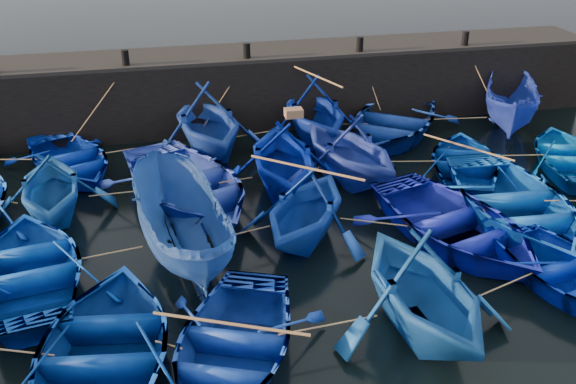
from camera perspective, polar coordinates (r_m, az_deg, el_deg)
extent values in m
plane|color=black|center=(14.73, 2.73, -7.98)|extent=(120.00, 120.00, 0.00)
cube|color=black|center=(23.48, -3.92, 9.14)|extent=(26.00, 2.50, 2.50)
cube|color=black|center=(23.11, -4.03, 12.23)|extent=(26.00, 2.50, 0.12)
cylinder|color=black|center=(21.94, -14.26, 11.51)|extent=(0.24, 0.24, 0.50)
cylinder|color=black|center=(22.18, -3.68, 12.43)|extent=(0.24, 0.24, 0.50)
cylinder|color=black|center=(23.11, 6.41, 12.93)|extent=(0.24, 0.24, 0.50)
cylinder|color=black|center=(24.67, 15.49, 13.04)|extent=(0.24, 0.24, 0.50)
imported|color=#03238F|center=(20.64, -18.91, 2.76)|extent=(4.71, 5.37, 0.93)
imported|color=navy|center=(20.71, -7.25, 6.34)|extent=(4.50, 5.04, 2.39)
imported|color=navy|center=(21.67, 2.37, 7.33)|extent=(3.93, 4.51, 2.28)
imported|color=navy|center=(22.52, 9.27, 6.24)|extent=(6.55, 6.88, 1.16)
imported|color=navy|center=(24.03, 19.27, 7.28)|extent=(3.87, 5.07, 1.85)
imported|color=#134F93|center=(17.88, -20.35, 0.61)|extent=(3.54, 4.02, 1.98)
imported|color=blue|center=(17.88, -9.02, 0.67)|extent=(5.84, 6.84, 1.20)
imported|color=#001992|center=(18.12, -0.43, 3.25)|extent=(4.06, 4.60, 2.27)
imported|color=#21389E|center=(18.84, 5.48, 4.01)|extent=(4.81, 5.18, 2.23)
imported|color=navy|center=(20.15, 15.49, 2.63)|extent=(4.51, 5.16, 0.89)
imported|color=blue|center=(21.68, 23.74, 3.01)|extent=(4.32, 5.09, 0.90)
imported|color=#0337A0|center=(15.40, -21.90, -6.21)|extent=(4.23, 5.36, 1.00)
imported|color=navy|center=(15.08, -9.56, -3.05)|extent=(2.67, 5.28, 1.95)
imported|color=#0E3AAE|center=(15.70, 1.57, -1.25)|extent=(4.88, 5.01, 2.01)
imported|color=#0F19A5|center=(16.38, 14.67, -2.74)|extent=(5.14, 6.16, 1.10)
imported|color=blue|center=(17.74, 19.45, -0.91)|extent=(4.44, 5.96, 1.18)
imported|color=navy|center=(12.56, -15.89, -13.26)|extent=(4.38, 5.62, 1.07)
imported|color=#0E3195|center=(12.33, -5.07, -13.40)|extent=(4.70, 5.40, 0.94)
imported|color=#135097|center=(12.91, 11.87, -8.18)|extent=(4.04, 4.57, 2.24)
imported|color=#0327C9|center=(15.54, 23.68, -6.51)|extent=(3.91, 4.86, 0.90)
cube|color=#8E613E|center=(17.71, 0.51, 7.05)|extent=(0.49, 0.34, 0.24)
cylinder|color=tan|center=(21.06, -23.54, 2.67)|extent=(1.65, 0.39, 0.04)
cylinder|color=tan|center=(20.67, -13.01, 3.86)|extent=(2.50, 0.52, 0.04)
cylinder|color=tan|center=(21.34, -2.31, 5.31)|extent=(1.86, 0.41, 0.04)
cylinder|color=tan|center=(22.16, 5.86, 6.04)|extent=(0.95, 0.23, 0.04)
cylinder|color=tan|center=(23.25, 14.37, 6.34)|extent=(2.50, 0.34, 0.04)
cylinder|color=tan|center=(18.43, -23.69, -0.77)|extent=(0.58, 0.35, 0.04)
cylinder|color=tan|center=(17.90, -14.59, -0.06)|extent=(1.71, 0.08, 0.04)
cylinder|color=tan|center=(18.08, -4.66, 1.06)|extent=(0.97, 0.19, 0.04)
cylinder|color=tan|center=(18.69, 2.55, 2.03)|extent=(0.26, 0.27, 0.04)
cylinder|color=tan|center=(19.51, 10.60, 2.69)|extent=(1.80, 0.38, 0.04)
cylinder|color=tan|center=(20.82, 19.81, 3.09)|extent=(1.57, 0.31, 0.04)
cylinder|color=tan|center=(15.25, -15.69, -5.28)|extent=(1.55, 0.28, 0.04)
cylinder|color=tan|center=(15.54, -3.83, -3.56)|extent=(1.28, 0.33, 0.04)
cylinder|color=tan|center=(16.05, 8.20, -2.73)|extent=(1.82, 0.91, 0.04)
cylinder|color=tan|center=(17.05, 17.15, -1.85)|extent=(0.18, 0.62, 0.04)
cylinder|color=tan|center=(18.53, 24.12, -0.72)|extent=(1.54, 0.39, 0.04)
cylinder|color=tan|center=(13.17, -24.21, -12.63)|extent=(1.98, 0.81, 0.04)
cylinder|color=tan|center=(12.36, -10.55, -13.21)|extent=(0.49, 0.35, 0.04)
cylinder|color=tan|center=(12.63, 3.64, -11.72)|extent=(2.01, 0.17, 0.04)
cylinder|color=tan|center=(14.28, 18.20, -8.09)|extent=(2.02, 0.71, 0.04)
cylinder|color=tan|center=(21.76, -16.45, 7.55)|extent=(1.99, 1.11, 2.10)
cylinder|color=tan|center=(22.06, -5.57, 8.80)|extent=(1.69, 0.62, 2.09)
cylinder|color=tan|center=(22.98, 4.01, 9.61)|extent=(2.03, 0.24, 2.10)
cylinder|color=tan|center=(23.30, 7.36, 9.71)|extent=(0.79, 0.45, 2.08)
cylinder|color=tan|center=(24.85, 16.67, 9.90)|extent=(1.08, 0.75, 2.09)
cylinder|color=#99724C|center=(21.31, 2.43, 10.30)|extent=(1.08, 2.84, 0.06)
cylinder|color=#99724C|center=(19.97, 15.65, 3.87)|extent=(1.77, 2.49, 0.06)
cylinder|color=#99724C|center=(15.24, 1.62, 2.17)|extent=(2.34, 1.97, 0.06)
cylinder|color=#99724C|center=(12.02, -5.16, -11.59)|extent=(2.74, 1.32, 0.06)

